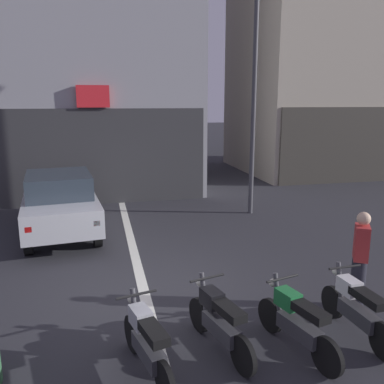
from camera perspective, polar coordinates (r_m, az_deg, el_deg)
ground_plane at (r=7.65m, az=-6.69°, el=-14.04°), size 120.00×120.00×0.00m
lane_centre_line at (r=13.27m, az=-9.59°, el=-2.51°), size 0.20×18.00×0.01m
building_mid_block at (r=19.12m, az=-15.60°, el=21.60°), size 8.65×10.12×13.15m
car_silver_crossing_near at (r=11.07m, az=-18.04°, el=-1.28°), size 2.21×4.27×1.64m
street_lamp at (r=12.46m, az=8.75°, el=15.26°), size 0.36×0.36×6.60m
motorcycle_silver_row_leftmost at (r=5.48m, az=-6.41°, el=-20.15°), size 0.59×1.64×0.98m
motorcycle_black_row_left_mid at (r=5.90m, az=3.78°, el=-17.51°), size 0.61×1.63×0.98m
motorcycle_green_row_centre at (r=6.05m, az=14.42°, el=-17.12°), size 0.60×1.64×0.98m
motorcycle_white_row_right_mid at (r=6.66m, az=22.06°, el=-14.76°), size 0.55×1.67×0.98m
person_by_motorcycles at (r=7.37m, az=22.50°, el=-8.75°), size 0.37×0.42×1.67m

